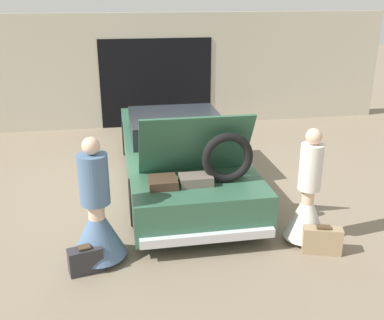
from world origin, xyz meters
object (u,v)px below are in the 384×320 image
(person_left, at_px, (97,219))
(person_right, at_px, (307,203))
(suitcase_beside_left_person, at_px, (85,260))
(suitcase_beside_right_person, at_px, (322,240))
(car, at_px, (178,152))

(person_left, bearing_deg, person_right, 94.01)
(suitcase_beside_left_person, xyz_separation_m, suitcase_beside_right_person, (3.06, -0.11, 0.02))
(person_left, xyz_separation_m, suitcase_beside_left_person, (-0.16, -0.25, -0.42))
(suitcase_beside_right_person, bearing_deg, car, 118.24)
(person_right, bearing_deg, person_left, 80.06)
(car, xyz_separation_m, suitcase_beside_left_person, (-1.56, -2.68, -0.38))
(person_left, bearing_deg, car, 154.95)
(suitcase_beside_left_person, bearing_deg, suitcase_beside_right_person, -1.98)
(person_left, height_order, suitcase_beside_left_person, person_left)
(suitcase_beside_left_person, bearing_deg, person_left, 57.05)
(car, xyz_separation_m, person_left, (-1.40, -2.43, 0.04))
(person_left, height_order, person_right, person_left)
(person_left, height_order, suitcase_beside_right_person, person_left)
(person_right, distance_m, suitcase_beside_right_person, 0.52)
(person_left, distance_m, person_right, 2.79)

